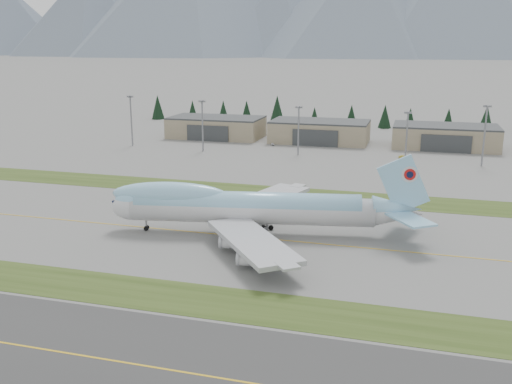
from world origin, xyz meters
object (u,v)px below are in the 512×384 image
(hangar_center, at_px, (320,131))
(service_vehicle_b, at_px, (403,159))
(boeing_747_freighter, at_px, (248,207))
(hangar_right, at_px, (445,136))
(service_vehicle_a, at_px, (273,145))
(hangar_left, at_px, (216,127))

(hangar_center, distance_m, service_vehicle_b, 53.62)
(boeing_747_freighter, distance_m, hangar_right, 156.60)
(service_vehicle_a, relative_size, service_vehicle_b, 0.86)
(boeing_747_freighter, xyz_separation_m, service_vehicle_b, (35.81, 114.28, -7.18))
(hangar_left, height_order, hangar_center, same)
(boeing_747_freighter, bearing_deg, service_vehicle_a, 91.36)
(boeing_747_freighter, height_order, service_vehicle_a, boeing_747_freighter)
(service_vehicle_a, xyz_separation_m, service_vehicle_b, (62.24, -16.34, 0.00))
(boeing_747_freighter, height_order, service_vehicle_b, boeing_747_freighter)
(boeing_747_freighter, distance_m, hangar_center, 147.23)
(boeing_747_freighter, xyz_separation_m, service_vehicle_a, (-26.43, 130.62, -7.18))
(hangar_right, xyz_separation_m, service_vehicle_a, (-80.16, -16.46, -5.39))
(boeing_747_freighter, relative_size, hangar_right, 1.73)
(hangar_left, distance_m, service_vehicle_b, 102.61)
(hangar_center, relative_size, hangar_right, 1.00)
(boeing_747_freighter, distance_m, hangar_left, 159.34)
(hangar_left, relative_size, service_vehicle_b, 11.55)
(service_vehicle_a, bearing_deg, service_vehicle_b, -36.31)
(boeing_747_freighter, bearing_deg, hangar_right, 59.85)
(service_vehicle_b, bearing_deg, hangar_right, -22.82)
(hangar_center, height_order, service_vehicle_b, hangar_center)
(boeing_747_freighter, xyz_separation_m, hangar_right, (53.73, 147.08, -1.79))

